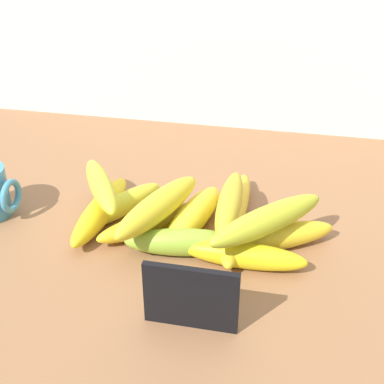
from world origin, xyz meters
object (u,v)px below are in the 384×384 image
at_px(banana_6, 101,210).
at_px(banana_4, 193,216).
at_px(banana_9, 101,185).
at_px(banana_2, 244,255).
at_px(banana_12, 268,220).
at_px(chalkboard_sign, 191,300).
at_px(banana_8, 269,238).
at_px(banana_3, 155,222).
at_px(banana_11, 230,203).
at_px(banana_5, 123,204).
at_px(banana_10, 158,206).
at_px(banana_7, 231,226).
at_px(banana_1, 236,207).
at_px(banana_0, 184,242).

bearing_deg(banana_6, banana_4, 3.66).
bearing_deg(banana_9, banana_2, -19.20).
height_order(banana_2, banana_12, banana_12).
bearing_deg(chalkboard_sign, banana_8, 65.00).
bearing_deg(banana_12, chalkboard_sign, -115.67).
bearing_deg(banana_3, banana_11, 7.25).
distance_m(banana_5, banana_9, 0.05).
xyz_separation_m(banana_2, banana_6, (-0.23, 0.07, 0.00)).
relative_size(banana_10, banana_12, 0.95).
height_order(banana_5, banana_8, banana_8).
distance_m(banana_5, banana_10, 0.10).
bearing_deg(banana_12, banana_4, 158.53).
xyz_separation_m(banana_7, banana_10, (-0.10, -0.02, 0.04)).
bearing_deg(banana_7, banana_6, 179.30).
height_order(banana_2, banana_8, banana_8).
bearing_deg(chalkboard_sign, banana_9, 132.14).
bearing_deg(banana_2, banana_11, 113.97).
bearing_deg(banana_11, banana_2, -66.03).
height_order(banana_6, banana_10, banana_10).
bearing_deg(banana_9, banana_1, 11.01).
relative_size(banana_5, banana_6, 0.81).
height_order(chalkboard_sign, banana_10, chalkboard_sign).
distance_m(banana_5, banana_8, 0.24).
xyz_separation_m(banana_5, banana_11, (0.17, -0.02, 0.04)).
distance_m(banana_9, banana_11, 0.20).
distance_m(banana_0, banana_3, 0.07).
bearing_deg(banana_5, banana_10, -36.35).
height_order(banana_2, banana_5, same).
distance_m(banana_7, banana_9, 0.21).
height_order(chalkboard_sign, banana_3, chalkboard_sign).
height_order(banana_7, banana_10, banana_10).
relative_size(banana_10, banana_11, 1.05).
height_order(banana_9, banana_12, banana_12).
bearing_deg(banana_11, banana_10, -163.68).
height_order(banana_3, banana_9, banana_9).
relative_size(banana_9, banana_12, 0.86).
bearing_deg(banana_2, chalkboard_sign, -111.25).
xyz_separation_m(chalkboard_sign, banana_6, (-0.18, 0.19, -0.02)).
bearing_deg(banana_1, banana_11, -94.32).
height_order(banana_8, banana_9, banana_9).
relative_size(banana_8, banana_10, 1.05).
relative_size(banana_1, banana_3, 1.13).
height_order(chalkboard_sign, banana_0, chalkboard_sign).
height_order(banana_10, banana_12, banana_12).
height_order(banana_2, banana_10, banana_10).
xyz_separation_m(chalkboard_sign, banana_4, (-0.04, 0.20, -0.02)).
relative_size(banana_0, banana_1, 0.80).
height_order(banana_0, banana_3, banana_0).
bearing_deg(banana_1, banana_8, -52.24).
bearing_deg(chalkboard_sign, banana_6, 133.84).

